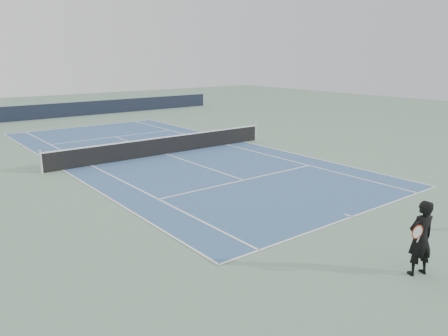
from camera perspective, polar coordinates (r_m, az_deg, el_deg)
ground at (r=23.56m, az=-7.57°, el=1.80°), size 80.00×80.00×0.00m
court_surface at (r=23.55m, az=-7.57°, el=1.82°), size 10.97×23.77×0.01m
tennis_net at (r=23.45m, az=-7.61°, el=3.01°), size 12.90×0.10×1.07m
windscreen_far at (r=39.75m, az=-20.93°, el=7.02°), size 30.00×0.25×1.20m
tennis_player at (r=11.46m, az=24.29°, el=-8.33°), size 0.87×0.70×1.87m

